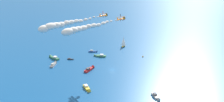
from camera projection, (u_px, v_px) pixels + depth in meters
name	position (u px, v px, depth m)	size (l,w,h in m)	color
ground_plane	(112.00, 70.00, 181.02)	(2000.00, 2000.00, 0.00)	navy
motorboat_near_centre	(54.00, 58.00, 201.14)	(10.65, 6.43, 3.02)	#33704C
motorboat_far_port	(90.00, 69.00, 180.02)	(3.76, 10.26, 2.91)	#B21E1E
motorboat_far_stbd	(93.00, 51.00, 215.60)	(7.82, 3.72, 2.20)	#23478C
motorboat_inshore	(54.00, 64.00, 188.35)	(4.42, 9.40, 2.64)	#9E9993
sailboat_offshore	(123.00, 42.00, 228.35)	(3.97, 7.19, 9.26)	gold
motorboat_trailing	(87.00, 88.00, 153.00)	(7.88, 7.99, 2.59)	gold
motorboat_ahead	(156.00, 97.00, 143.45)	(6.56, 7.95, 2.40)	#9E9993
motorboat_mid_cluster	(99.00, 56.00, 205.30)	(9.85, 4.08, 2.78)	#33704C
motorboat_outer_ring_a	(71.00, 59.00, 199.14)	(5.16, 2.02, 1.46)	black
marker_buoy	(143.00, 57.00, 204.45)	(1.10, 1.10, 2.10)	orange
biplane_lead	(103.00, 15.00, 173.89)	(7.40, 7.13, 3.68)	orange
wingwalker_lead	(103.00, 12.00, 173.48)	(1.42, 0.60, 1.53)	red
smoke_trail_lead	(58.00, 25.00, 146.73)	(19.88, 44.44, 5.89)	silver
biplane_wingman	(121.00, 19.00, 162.50)	(7.40, 7.13, 3.68)	orange
wingwalker_wingman	(120.00, 15.00, 162.08)	(0.88, 0.41, 1.79)	black
smoke_trail_wingman	(80.00, 29.00, 137.62)	(18.10, 40.97, 4.89)	silver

